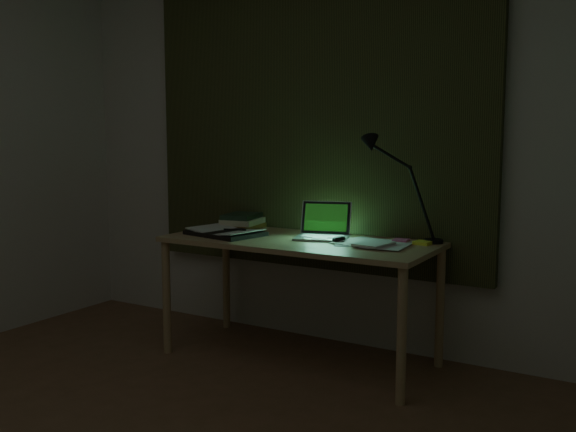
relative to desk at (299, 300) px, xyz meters
name	(u,v)px	position (x,y,z in m)	size (l,w,h in m)	color
wall_back	(315,134)	(-0.12, 0.40, 0.91)	(3.50, 0.00, 2.50)	silver
curtain	(312,100)	(-0.12, 0.36, 1.11)	(2.20, 0.06, 2.00)	#2C3018
desk	(299,300)	(0.00, 0.00, 0.00)	(1.49, 0.65, 0.68)	tan
laptop	(322,221)	(0.10, 0.07, 0.44)	(0.28, 0.32, 0.20)	#A3A3A7
open_textbook	(225,232)	(-0.44, -0.08, 0.36)	(0.41, 0.29, 0.03)	silver
book_stack	(242,221)	(-0.51, 0.18, 0.39)	(0.20, 0.24, 0.10)	silver
loose_papers	(366,243)	(0.39, 0.02, 0.35)	(0.33, 0.35, 0.02)	silver
mouse	(339,239)	(0.23, 0.03, 0.36)	(0.06, 0.09, 0.03)	black
sticky_yellow	(423,243)	(0.63, 0.19, 0.35)	(0.08, 0.08, 0.02)	#F7F634
sticky_pink	(401,241)	(0.51, 0.19, 0.35)	(0.08, 0.08, 0.02)	#EA5B9A
desk_lamp	(435,192)	(0.67, 0.26, 0.61)	(0.36, 0.28, 0.54)	black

